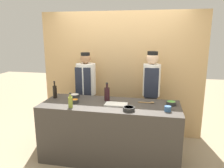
{
  "coord_description": "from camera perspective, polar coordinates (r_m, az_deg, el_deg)",
  "views": [
    {
      "loc": [
        0.67,
        -3.16,
        1.99
      ],
      "look_at": [
        0.0,
        0.16,
        1.2
      ],
      "focal_mm": 35.0,
      "sensor_mm": 36.0,
      "label": 1
    }
  ],
  "objects": [
    {
      "name": "ground_plane",
      "position": [
        3.79,
        -0.5,
        -18.56
      ],
      "size": [
        14.0,
        14.0,
        0.0
      ],
      "primitive_type": "plane",
      "color": "tan"
    },
    {
      "name": "cabinet_wall",
      "position": [
        4.35,
        2.38,
        2.61
      ],
      "size": [
        3.16,
        0.18,
        2.4
      ],
      "color": "tan",
      "rests_on": "ground_plane"
    },
    {
      "name": "counter",
      "position": [
        3.57,
        -0.52,
        -12.24
      ],
      "size": [
        2.15,
        0.79,
        0.92
      ],
      "color": "#3D3833",
      "rests_on": "ground_plane"
    },
    {
      "name": "sauce_bowl_orange",
      "position": [
        3.49,
        -9.65,
        -4.37
      ],
      "size": [
        0.12,
        0.12,
        0.06
      ],
      "color": "#2D2D2D",
      "rests_on": "counter"
    },
    {
      "name": "sauce_bowl_purple",
      "position": [
        3.11,
        4.41,
        -6.43
      ],
      "size": [
        0.17,
        0.17,
        0.06
      ],
      "color": "#2D2D2D",
      "rests_on": "counter"
    },
    {
      "name": "sauce_bowl_white",
      "position": [
        3.78,
        -9.79,
        -3.03
      ],
      "size": [
        0.17,
        0.17,
        0.05
      ],
      "color": "#2D2D2D",
      "rests_on": "counter"
    },
    {
      "name": "sauce_bowl_green",
      "position": [
        3.46,
        15.19,
        -4.81
      ],
      "size": [
        0.15,
        0.15,
        0.05
      ],
      "color": "#2D2D2D",
      "rests_on": "counter"
    },
    {
      "name": "cutting_board",
      "position": [
        3.35,
        1.07,
        -5.33
      ],
      "size": [
        0.34,
        0.2,
        0.02
      ],
      "color": "white",
      "rests_on": "counter"
    },
    {
      "name": "bottle_wine",
      "position": [
        3.53,
        -1.31,
        -2.54
      ],
      "size": [
        0.09,
        0.09,
        0.3
      ],
      "color": "black",
      "rests_on": "counter"
    },
    {
      "name": "bottle_oil",
      "position": [
        3.27,
        -10.81,
        -4.59
      ],
      "size": [
        0.07,
        0.07,
        0.22
      ],
      "color": "olive",
      "rests_on": "counter"
    },
    {
      "name": "bottle_soy",
      "position": [
        3.8,
        -14.7,
        -1.87
      ],
      "size": [
        0.07,
        0.07,
        0.29
      ],
      "color": "black",
      "rests_on": "counter"
    },
    {
      "name": "cup_blue",
      "position": [
        3.17,
        14.35,
        -6.29
      ],
      "size": [
        0.09,
        0.09,
        0.08
      ],
      "color": "#386093",
      "rests_on": "counter"
    },
    {
      "name": "wooden_spoon",
      "position": [
        3.48,
        9.53,
        -4.77
      ],
      "size": [
        0.25,
        0.04,
        0.03
      ],
      "color": "#B2844C",
      "rests_on": "counter"
    },
    {
      "name": "chef_left",
      "position": [
        4.2,
        -6.73,
        -2.21
      ],
      "size": [
        0.37,
        0.37,
        1.65
      ],
      "color": "#28282D",
      "rests_on": "ground_plane"
    },
    {
      "name": "chef_right",
      "position": [
        3.99,
        10.15,
        -2.43
      ],
      "size": [
        0.31,
        0.31,
        1.69
      ],
      "color": "#28282D",
      "rests_on": "ground_plane"
    }
  ]
}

